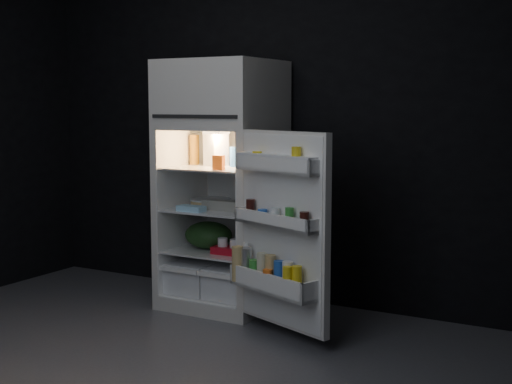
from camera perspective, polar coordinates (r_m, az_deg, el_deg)
The scene contains 18 objects.
floor at distance 4.24m, azimuth -10.51°, elevation -13.38°, with size 4.00×3.40×0.00m, color #55555B.
wall_back at distance 5.39m, azimuth 0.86°, elevation 5.74°, with size 4.00×0.00×2.70m, color black.
wall_right at distance 3.09m, azimuth 18.73°, elevation 4.42°, with size 0.00×3.40×2.70m, color black.
refrigerator at distance 5.16m, azimuth -2.61°, elevation 1.29°, with size 0.76×0.71×1.78m.
fridge_door at distance 4.40m, azimuth 1.91°, elevation -3.33°, with size 0.74×0.44×1.22m.
milk_jug at distance 5.19m, azimuth -3.23°, elevation 3.43°, with size 0.13×0.13×0.24m, color white.
mayo_jar at distance 5.12m, azimuth -1.55°, elevation 2.83°, with size 0.10×0.10×0.14m, color #2052B1.
jam_jar at distance 5.07m, azimuth -0.71°, elevation 2.73°, with size 0.11×0.11×0.13m, color black.
amber_bottle at distance 5.33m, azimuth -4.95°, elevation 3.40°, with size 0.07×0.07×0.22m, color #BE7D1E.
small_carton at distance 4.88m, azimuth -3.00°, elevation 2.38°, with size 0.07×0.06×0.10m, color orange.
egg_carton at distance 5.05m, azimuth -2.76°, elevation -1.07°, with size 0.27×0.10×0.07m, color gray.
pie at distance 5.29m, azimuth -3.65°, elevation -0.87°, with size 0.30×0.30×0.04m, color tan.
flat_package at distance 5.01m, azimuth -5.21°, elevation -1.33°, with size 0.19×0.10×0.04m, color #97CDE9.
wrapped_pkg at distance 5.22m, azimuth -0.15°, elevation -0.91°, with size 0.12×0.10×0.05m, color beige.
produce_bag at distance 5.21m, azimuth -3.82°, elevation -3.45°, with size 0.36×0.30×0.20m, color #193815.
yogurt_tray at distance 5.02m, azimuth -2.10°, elevation -4.70°, with size 0.25×0.13×0.05m, color #B00F1D.
small_can_red at distance 5.29m, azimuth -0.50°, elevation -3.87°, with size 0.06×0.06×0.09m, color #B00F1D.
small_can_silver at distance 5.17m, azimuth -0.20°, elevation -4.12°, with size 0.07×0.07×0.09m, color silver.
Camera 1 is at (2.57, -3.04, 1.47)m, focal length 50.00 mm.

